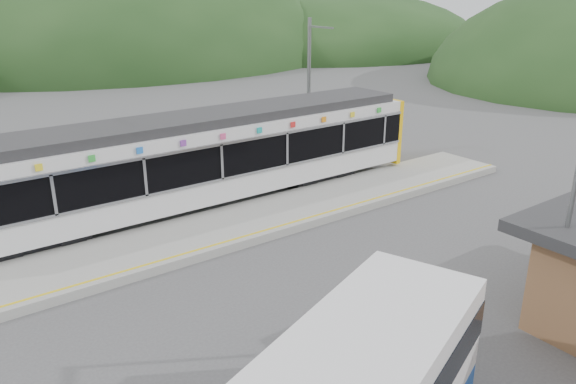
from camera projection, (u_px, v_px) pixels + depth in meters
ground at (303, 258)px, 18.29m from camera, size 120.00×120.00×0.00m
hills at (339, 180)px, 25.74m from camera, size 146.00×149.00×26.00m
platform at (248, 222)px, 20.73m from camera, size 26.00×3.20×0.30m
yellow_line at (268, 229)px, 19.70m from camera, size 26.00×0.10×0.01m
train at (192, 159)px, 21.67m from camera, size 20.44×3.01×3.74m
catenary_mast_east at (309, 89)px, 27.43m from camera, size 0.18×1.80×7.00m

